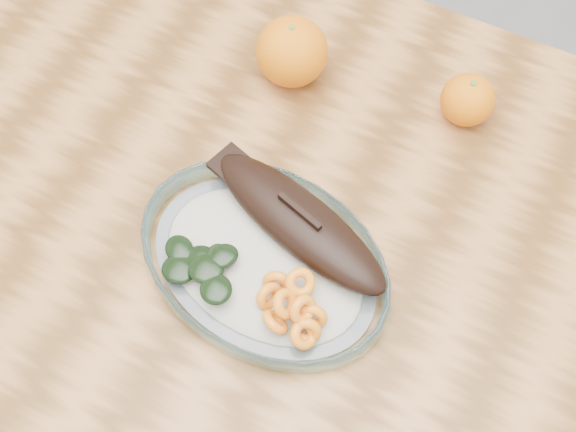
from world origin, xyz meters
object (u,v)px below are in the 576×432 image
at_px(dining_table, 251,247).
at_px(orange_right, 468,100).
at_px(orange_left, 292,52).
at_px(plated_meal, 266,258).

bearing_deg(dining_table, orange_right, 53.58).
bearing_deg(orange_left, orange_right, 9.67).
bearing_deg(orange_left, plated_meal, -69.71).
height_order(plated_meal, orange_right, plated_meal).
distance_m(orange_left, orange_right, 0.22).
relative_size(plated_meal, orange_right, 9.18).
xyz_separation_m(plated_meal, orange_left, (-0.09, 0.25, 0.03)).
bearing_deg(plated_meal, dining_table, 143.74).
bearing_deg(orange_right, plated_meal, -113.42).
relative_size(dining_table, plated_meal, 1.97).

